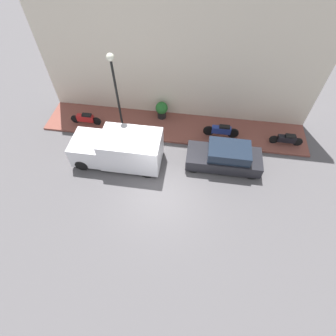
{
  "coord_description": "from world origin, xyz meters",
  "views": [
    {
      "loc": [
        -7.03,
        -1.37,
        11.31
      ],
      "look_at": [
        1.27,
        -0.17,
        0.6
      ],
      "focal_mm": 28.0,
      "sensor_mm": 36.0,
      "label": 1
    }
  ],
  "objects_px": {
    "motorcycle_blue": "(221,130)",
    "potted_plant": "(162,109)",
    "parked_car": "(225,157)",
    "delivery_van": "(118,149)",
    "motorcycle_black": "(287,139)",
    "motorcycle_red": "(86,118)",
    "streetlamp": "(115,84)"
  },
  "relations": [
    {
      "from": "potted_plant",
      "to": "parked_car",
      "type": "bearing_deg",
      "value": -129.9
    },
    {
      "from": "streetlamp",
      "to": "potted_plant",
      "type": "xyz_separation_m",
      "value": [
        1.84,
        -2.01,
        -2.87
      ]
    },
    {
      "from": "delivery_van",
      "to": "motorcycle_black",
      "type": "xyz_separation_m",
      "value": [
        2.51,
        -9.19,
        -0.46
      ]
    },
    {
      "from": "motorcycle_black",
      "to": "parked_car",
      "type": "bearing_deg",
      "value": 119.62
    },
    {
      "from": "motorcycle_black",
      "to": "motorcycle_red",
      "type": "height_order",
      "value": "motorcycle_red"
    },
    {
      "from": "parked_car",
      "to": "motorcycle_blue",
      "type": "relative_size",
      "value": 1.91
    },
    {
      "from": "streetlamp",
      "to": "potted_plant",
      "type": "distance_m",
      "value": 3.96
    },
    {
      "from": "parked_car",
      "to": "streetlamp",
      "type": "distance_m",
      "value": 6.81
    },
    {
      "from": "motorcycle_red",
      "to": "streetlamp",
      "type": "xyz_separation_m",
      "value": [
        -0.59,
        -2.53,
        3.08
      ]
    },
    {
      "from": "delivery_van",
      "to": "motorcycle_red",
      "type": "xyz_separation_m",
      "value": [
        2.56,
        2.83,
        -0.45
      ]
    },
    {
      "from": "motorcycle_red",
      "to": "motorcycle_blue",
      "type": "height_order",
      "value": "motorcycle_blue"
    },
    {
      "from": "parked_car",
      "to": "delivery_van",
      "type": "relative_size",
      "value": 0.83
    },
    {
      "from": "delivery_van",
      "to": "motorcycle_red",
      "type": "distance_m",
      "value": 3.84
    },
    {
      "from": "motorcycle_black",
      "to": "motorcycle_blue",
      "type": "distance_m",
      "value": 3.74
    },
    {
      "from": "motorcycle_red",
      "to": "motorcycle_blue",
      "type": "xyz_separation_m",
      "value": [
        0.07,
        -8.28,
        0.05
      ]
    },
    {
      "from": "motorcycle_blue",
      "to": "potted_plant",
      "type": "xyz_separation_m",
      "value": [
        1.18,
        3.74,
        0.16
      ]
    },
    {
      "from": "potted_plant",
      "to": "motorcycle_blue",
      "type": "bearing_deg",
      "value": -107.46
    },
    {
      "from": "motorcycle_blue",
      "to": "streetlamp",
      "type": "bearing_deg",
      "value": 96.62
    },
    {
      "from": "potted_plant",
      "to": "streetlamp",
      "type": "bearing_deg",
      "value": 132.51
    },
    {
      "from": "parked_car",
      "to": "potted_plant",
      "type": "relative_size",
      "value": 3.59
    },
    {
      "from": "parked_car",
      "to": "streetlamp",
      "type": "relative_size",
      "value": 0.78
    },
    {
      "from": "motorcycle_black",
      "to": "motorcycle_blue",
      "type": "bearing_deg",
      "value": 88.08
    },
    {
      "from": "motorcycle_black",
      "to": "streetlamp",
      "type": "relative_size",
      "value": 0.37
    },
    {
      "from": "delivery_van",
      "to": "motorcycle_black",
      "type": "height_order",
      "value": "delivery_van"
    },
    {
      "from": "delivery_van",
      "to": "motorcycle_red",
      "type": "height_order",
      "value": "delivery_van"
    },
    {
      "from": "motorcycle_red",
      "to": "streetlamp",
      "type": "bearing_deg",
      "value": -103.19
    },
    {
      "from": "motorcycle_blue",
      "to": "potted_plant",
      "type": "height_order",
      "value": "potted_plant"
    },
    {
      "from": "parked_car",
      "to": "motorcycle_red",
      "type": "bearing_deg",
      "value": 76.41
    },
    {
      "from": "motorcycle_black",
      "to": "streetlamp",
      "type": "distance_m",
      "value": 9.99
    },
    {
      "from": "motorcycle_blue",
      "to": "potted_plant",
      "type": "relative_size",
      "value": 1.88
    },
    {
      "from": "parked_car",
      "to": "delivery_van",
      "type": "xyz_separation_m",
      "value": [
        -0.51,
        5.67,
        0.31
      ]
    },
    {
      "from": "streetlamp",
      "to": "motorcycle_blue",
      "type": "bearing_deg",
      "value": -83.38
    }
  ]
}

